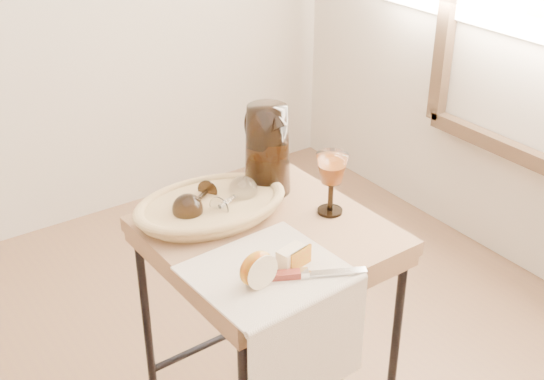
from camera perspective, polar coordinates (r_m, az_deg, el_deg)
side_table at (r=1.97m, az=-0.34°, el=-11.81°), size 0.56×0.56×0.70m
tea_towel at (r=1.60m, az=-0.39°, el=-6.66°), size 0.35×0.32×0.01m
bread_basket at (r=1.81m, az=-4.96°, el=-1.50°), size 0.38×0.28×0.05m
goblet_lying_a at (r=1.80m, az=-6.14°, el=-0.87°), size 0.15×0.13×0.08m
goblet_lying_b at (r=1.81m, az=-3.18°, el=-0.60°), size 0.15×0.12×0.08m
pitcher at (r=1.89m, az=-0.39°, el=3.31°), size 0.19×0.26×0.29m
wine_goblet at (r=1.80m, az=4.81°, el=0.52°), size 0.10×0.10×0.17m
apple_half at (r=1.54m, az=-1.27°, el=-6.35°), size 0.09×0.05×0.08m
apple_wedge at (r=1.61m, az=1.61°, el=-5.46°), size 0.07×0.05×0.05m
table_knife at (r=1.58m, az=2.95°, el=-6.69°), size 0.23×0.13×0.02m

